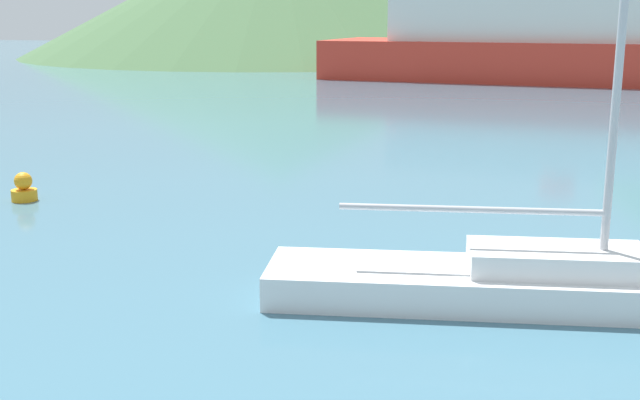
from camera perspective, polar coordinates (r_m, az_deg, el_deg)
The scene contains 3 objects.
sailboat_inner at distance 12.28m, azimuth 16.46°, elevation -5.41°, with size 8.66×2.95×9.91m.
ferry_distant at distance 54.11m, azimuth 17.16°, elevation 10.72°, with size 31.49×11.99×7.30m.
buoy_marker at distance 19.57m, azimuth -20.32°, elevation 0.74°, with size 0.58×0.58×0.66m.
Camera 1 is at (4.01, 1.64, 4.17)m, focal length 45.00 mm.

